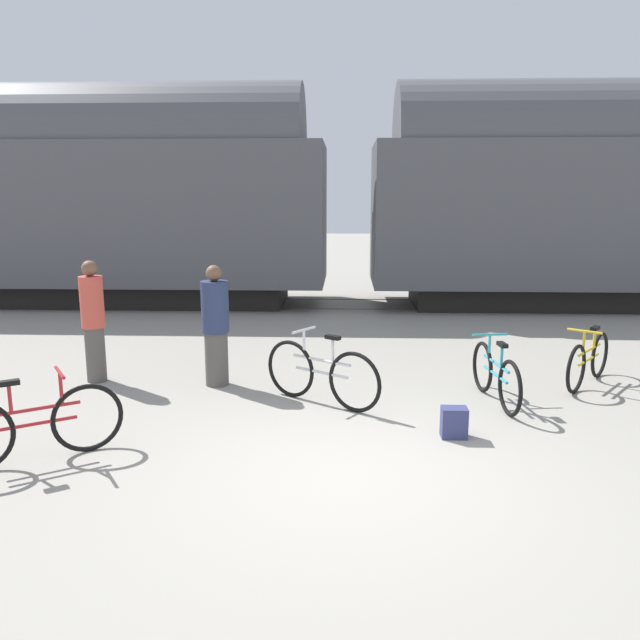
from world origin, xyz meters
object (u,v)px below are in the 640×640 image
bicycle_maroon (33,425)px  person_in_red (93,321)px  freight_train (349,191)px  bicycle_teal (495,375)px  person_in_navy (216,326)px  bicycle_yellow (588,360)px  backpack (454,422)px  bicycle_silver (321,374)px

bicycle_maroon → person_in_red: person_in_red is taller
freight_train → bicycle_teal: freight_train is taller
person_in_navy → bicycle_maroon: bearing=14.3°
freight_train → bicycle_maroon: (-3.14, -9.49, -2.36)m
bicycle_yellow → person_in_red: 6.99m
freight_train → person_in_red: 7.86m
person_in_red → freight_train: bearing=-121.7°
freight_train → bicycle_yellow: 7.79m
freight_train → bicycle_yellow: size_ratio=19.71×
bicycle_maroon → backpack: (4.28, 0.83, -0.21)m
person_in_navy → person_in_red: bearing=-53.6°
bicycle_maroon → bicycle_yellow: 7.09m
person_in_navy → backpack: size_ratio=4.98×
bicycle_maroon → bicycle_yellow: bicycle_maroon is taller
person_in_red → backpack: (4.76, -1.94, -0.71)m
bicycle_maroon → person_in_red: size_ratio=0.85×
bicycle_silver → bicycle_yellow: (3.71, 0.98, -0.04)m
freight_train → backpack: bearing=-82.5°
backpack → bicycle_teal: bearing=59.2°
bicycle_silver → bicycle_teal: size_ratio=0.91×
bicycle_silver → person_in_navy: (-1.50, 0.77, 0.44)m
person_in_navy → backpack: person_in_navy is taller
bicycle_maroon → person_in_navy: (1.28, 2.67, 0.46)m
bicycle_silver → person_in_navy: size_ratio=0.88×
freight_train → bicycle_yellow: freight_train is taller
freight_train → bicycle_teal: size_ratio=16.18×
bicycle_teal → backpack: 1.42m
freight_train → bicycle_yellow: bearing=-63.2°
bicycle_yellow → person_in_red: size_ratio=0.78×
bicycle_teal → backpack: size_ratio=4.83×
bicycle_teal → person_in_red: size_ratio=0.95×
bicycle_teal → person_in_navy: 3.80m
freight_train → bicycle_maroon: size_ratio=17.93×
bicycle_teal → bicycle_silver: bearing=-176.2°
bicycle_maroon → bicycle_teal: size_ratio=0.90×
bicycle_maroon → bicycle_silver: bearing=34.3°
bicycle_silver → person_in_red: 3.41m
bicycle_maroon → person_in_navy: size_ratio=0.88×
bicycle_teal → backpack: (-0.72, -1.21, -0.20)m
backpack → person_in_red: bearing=157.8°
bicycle_silver → bicycle_maroon: 3.36m
person_in_red → backpack: bearing=154.5°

